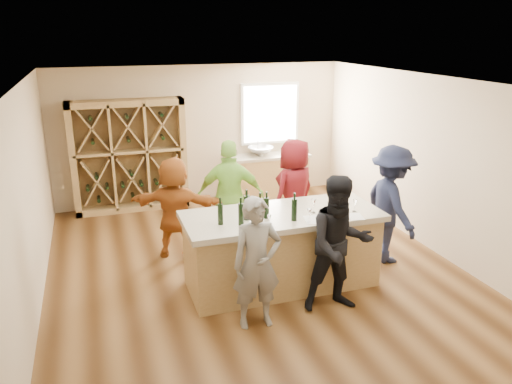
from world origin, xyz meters
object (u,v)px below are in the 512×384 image
object	(u,v)px
wine_bottle_c	(247,207)
person_far_right	(294,192)
person_near_left	(257,263)
wine_bottle_f	(294,210)
wine_bottle_a	(220,214)
person_server	(391,205)
person_far_left	(175,207)
tasting_counter_base	(281,252)
wine_bottle_e	(267,208)
wine_bottle_d	(260,210)
sink	(261,151)
person_near_right	(340,245)
wine_bottle_b	(241,214)
person_far_mid	(231,197)
wine_rack	(129,156)

from	to	relation	value
wine_bottle_c	person_far_right	bearing A→B (deg)	47.84
person_near_left	wine_bottle_f	world-z (taller)	person_near_left
person_near_left	wine_bottle_a	bearing A→B (deg)	111.22
person_server	person_far_left	size ratio (longest dim) A/B	1.13
tasting_counter_base	wine_bottle_a	xyz separation A→B (m)	(-0.90, -0.13, 0.72)
wine_bottle_e	wine_bottle_d	bearing A→B (deg)	-144.76
wine_bottle_d	person_far_right	bearing A→B (deg)	53.59
sink	person_near_right	distance (m)	4.65
sink	wine_bottle_e	distance (m)	4.10
person_near_right	wine_bottle_b	bearing A→B (deg)	158.76
wine_bottle_d	person_near_left	bearing A→B (deg)	-111.79
wine_bottle_d	wine_bottle_a	bearing A→B (deg)	173.52
tasting_counter_base	person_far_mid	distance (m)	1.47
wine_bottle_e	person_far_left	distance (m)	1.86
sink	person_near_right	size ratio (longest dim) A/B	0.30
sink	person_far_left	size ratio (longest dim) A/B	0.33
tasting_counter_base	wine_bottle_e	bearing A→B (deg)	-158.70
person_far_right	person_far_left	bearing A→B (deg)	-29.28
wine_rack	wine_bottle_e	size ratio (longest dim) A/B	7.71
person_near_left	person_far_left	bearing A→B (deg)	106.59
person_far_right	wine_bottle_f	size ratio (longest dim) A/B	5.97
person_far_mid	wine_bottle_a	bearing A→B (deg)	87.52
wine_bottle_b	wine_rack	bearing A→B (deg)	104.51
person_near_left	person_far_right	xyz separation A→B (m)	(1.39, 2.18, 0.07)
wine_bottle_a	wine_bottle_f	distance (m)	0.97
wine_bottle_e	person_far_right	xyz separation A→B (m)	(1.00, 1.43, -0.33)
sink	person_far_right	bearing A→B (deg)	-95.79
wine_bottle_c	person_far_right	xyz separation A→B (m)	(1.26, 1.40, -0.35)
wine_bottle_d	person_near_left	distance (m)	0.83
wine_bottle_b	person_far_right	xyz separation A→B (m)	(1.39, 1.56, -0.33)
tasting_counter_base	person_near_left	distance (m)	1.12
wine_bottle_e	person_near_right	world-z (taller)	person_near_right
wine_bottle_b	person_far_left	xyz separation A→B (m)	(-0.59, 1.66, -0.41)
wine_bottle_a	person_near_right	xyz separation A→B (m)	(1.36, -0.70, -0.32)
sink	person_near_left	bearing A→B (deg)	-109.39
wine_bottle_c	person_server	xyz separation A→B (m)	(2.40, 0.29, -0.33)
wine_bottle_a	person_far_mid	distance (m)	1.62
tasting_counter_base	person_far_mid	size ratio (longest dim) A/B	1.41
tasting_counter_base	wine_bottle_a	distance (m)	1.16
person_far_right	wine_bottle_b	bearing A→B (deg)	21.78
wine_bottle_e	person_far_mid	world-z (taller)	person_far_mid
wine_rack	wine_bottle_d	world-z (taller)	wine_rack
wine_bottle_e	person_near_right	size ratio (longest dim) A/B	0.16
wine_bottle_b	wine_bottle_c	distance (m)	0.21
person_far_mid	sink	bearing A→B (deg)	-101.16
wine_rack	wine_bottle_e	xyz separation A→B (m)	(1.45, -3.97, 0.12)
wine_bottle_c	tasting_counter_base	bearing A→B (deg)	7.09
wine_bottle_c	wine_bottle_e	size ratio (longest dim) A/B	1.17
wine_bottle_e	person_far_right	world-z (taller)	person_far_right
sink	wine_bottle_f	world-z (taller)	wine_bottle_f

